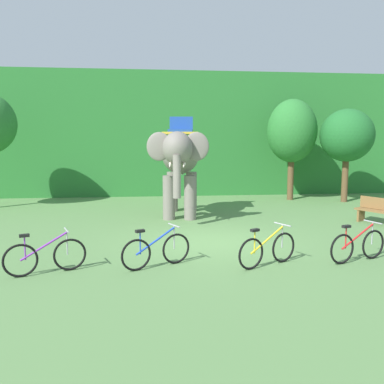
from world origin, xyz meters
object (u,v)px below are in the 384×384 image
(bike_blue, at_px, (157,250))
(wooden_bench, at_px, (378,210))
(tree_left, at_px, (292,131))
(tree_far_left, at_px, (347,136))
(elephant, at_px, (180,158))
(bike_yellow, at_px, (268,249))
(bike_red, at_px, (358,245))
(bike_purple, at_px, (45,256))

(bike_blue, bearing_deg, wooden_bench, 27.75)
(tree_left, height_order, tree_far_left, tree_left)
(elephant, height_order, bike_blue, elephant)
(elephant, distance_m, wooden_bench, 7.18)
(tree_left, height_order, elephant, tree_left)
(bike_blue, relative_size, bike_yellow, 1.01)
(tree_left, relative_size, bike_red, 2.96)
(tree_left, height_order, bike_yellow, tree_left)
(elephant, distance_m, bike_blue, 6.45)
(tree_far_left, xyz_separation_m, elephant, (-7.98, -2.97, -0.88))
(elephant, relative_size, bike_purple, 2.61)
(bike_yellow, bearing_deg, tree_far_left, 54.95)
(bike_purple, relative_size, bike_red, 0.99)
(tree_left, bearing_deg, bike_red, -101.14)
(bike_purple, relative_size, wooden_bench, 1.06)
(tree_left, height_order, bike_red, tree_left)
(bike_yellow, distance_m, wooden_bench, 6.66)
(elephant, bearing_deg, wooden_bench, -17.30)
(tree_left, xyz_separation_m, bike_yellow, (-4.20, -10.21, -2.92))
(tree_far_left, bearing_deg, bike_blue, -134.74)
(tree_left, distance_m, wooden_bench, 6.70)
(tree_far_left, distance_m, bike_yellow, 11.62)
(bike_blue, distance_m, bike_red, 4.72)
(tree_left, bearing_deg, tree_far_left, -22.72)
(bike_purple, bearing_deg, bike_red, 1.12)
(bike_purple, height_order, bike_yellow, same)
(bike_red, height_order, wooden_bench, bike_red)
(bike_blue, bearing_deg, tree_far_left, 45.26)
(bike_yellow, xyz_separation_m, wooden_bench, (5.16, 4.21, 0.09))
(tree_left, distance_m, bike_purple, 13.99)
(tree_far_left, bearing_deg, elephant, -159.59)
(bike_yellow, bearing_deg, wooden_bench, 39.18)
(elephant, distance_m, bike_yellow, 6.71)
(tree_left, xyz_separation_m, tree_far_left, (2.29, -0.96, -0.22))
(tree_left, xyz_separation_m, bike_blue, (-6.71, -10.03, -2.92))
(bike_blue, distance_m, bike_yellow, 2.51)
(bike_red, xyz_separation_m, wooden_bench, (2.95, 4.10, 0.09))
(bike_blue, height_order, bike_red, same)
(tree_left, xyz_separation_m, wooden_bench, (0.96, -6.00, -2.83))
(tree_far_left, relative_size, bike_red, 2.65)
(elephant, xyz_separation_m, bike_yellow, (1.49, -6.28, -1.82))
(tree_far_left, bearing_deg, bike_red, -115.07)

